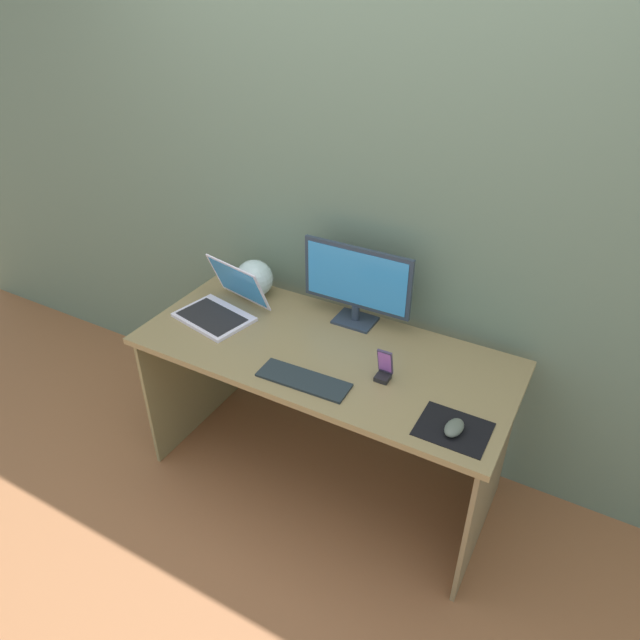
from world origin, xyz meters
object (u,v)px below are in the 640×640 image
Objects in this scene: keyboard_external at (304,380)px; mouse at (454,428)px; fishbowl at (254,279)px; phone_in_dock at (384,369)px; laptop at (222,305)px; monitor at (357,282)px.

mouse reaches higher than keyboard_external.
mouse is at bearing -21.51° from fishbowl.
mouse is 0.73× the size of phone_in_dock.
phone_in_dock is (-0.33, 0.15, 0.03)m from mouse.
monitor is at bearing 23.15° from laptop.
laptop reaches higher than mouse.
keyboard_external is 0.60m from mouse.
fishbowl is (-0.53, -0.02, -0.11)m from monitor.
mouse is (1.17, -0.23, -0.03)m from laptop.
laptop is at bearing 174.83° from phone_in_dock.
fishbowl is (0.03, 0.22, 0.04)m from laptop.
laptop is 2.82× the size of phone_in_dock.
monitor is at bearing 89.57° from keyboard_external.
laptop reaches higher than keyboard_external.
laptop is 0.84m from phone_in_dock.
laptop is (-0.56, -0.24, -0.15)m from monitor.
fishbowl reaches higher than mouse.
monitor is 2.76× the size of fishbowl.
phone_in_dock is at bearing -5.17° from laptop.
fishbowl is 0.72m from keyboard_external.
monitor is 0.79m from mouse.
laptop reaches higher than phone_in_dock.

